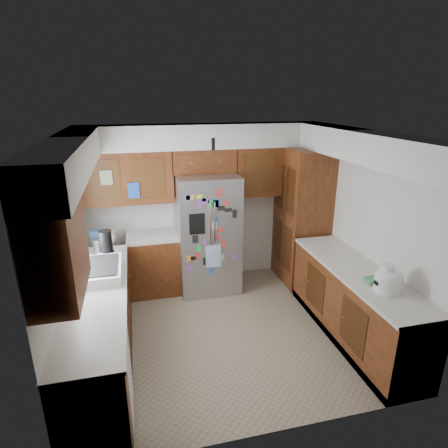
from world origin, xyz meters
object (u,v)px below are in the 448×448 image
(pantry, at_px, (301,217))
(rice_cooker, at_px, (388,280))
(fridge, at_px, (208,234))
(paper_towel, at_px, (386,278))

(pantry, xyz_separation_m, rice_cooker, (-0.00, -2.14, -0.02))
(fridge, bearing_deg, rice_cooker, -55.68)
(pantry, relative_size, rice_cooker, 7.30)
(pantry, bearing_deg, fridge, 177.95)
(pantry, bearing_deg, paper_towel, -90.64)
(pantry, relative_size, paper_towel, 7.12)
(fridge, relative_size, paper_towel, 5.96)
(pantry, distance_m, rice_cooker, 2.14)
(pantry, height_order, rice_cooker, pantry)
(pantry, height_order, paper_towel, pantry)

